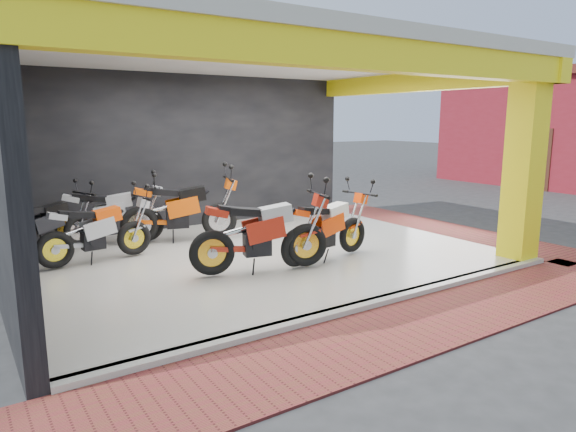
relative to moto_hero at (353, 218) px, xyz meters
name	(u,v)px	position (x,y,z in m)	size (l,w,h in m)	color
ground	(324,288)	(-1.43, -1.04, -0.76)	(80.00, 80.00, 0.00)	#2D2D30
showroom_floor	(258,256)	(-1.43, 0.96, -0.71)	(8.00, 6.00, 0.10)	silver
showroom_ceiling	(256,55)	(-1.43, 0.96, 2.84)	(8.40, 6.40, 0.20)	beige
back_wall	(189,153)	(-1.43, 4.06, 0.99)	(8.20, 0.20, 3.50)	black
corner_column	(524,164)	(2.32, -1.79, 0.99)	(0.50, 0.50, 3.50)	yellow
header_beam_front	(377,55)	(-1.43, -2.04, 2.54)	(8.40, 0.30, 0.40)	yellow
header_beam_right	(418,82)	(2.57, 0.96, 2.54)	(0.30, 6.40, 0.40)	yellow
floor_kerb	(370,304)	(-1.43, -2.06, -0.71)	(8.00, 0.20, 0.10)	silver
paver_front	(413,326)	(-1.43, -2.84, -0.74)	(9.00, 1.40, 0.03)	maroon
paver_right	(435,228)	(3.37, 0.96, -0.74)	(1.40, 7.00, 0.03)	maroon
moto_hero	(353,218)	(0.00, 0.00, 0.00)	(2.15, 0.80, 1.31)	#FF410A
moto_row_a	(306,224)	(-1.23, -0.29, 0.08)	(2.40, 0.89, 1.47)	#AF2312
moto_row_b	(219,203)	(-1.50, 2.38, 0.08)	(2.42, 0.90, 1.48)	#E45309
moto_row_c	(133,222)	(-3.37, 2.00, -0.03)	(2.06, 0.76, 1.26)	#AEB1B6
moto_row_d	(78,216)	(-4.06, 3.24, -0.04)	(2.02, 0.75, 1.23)	black
moto_row_e	(146,209)	(-2.84, 2.91, 0.02)	(2.21, 0.82, 1.35)	#B5B8BE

